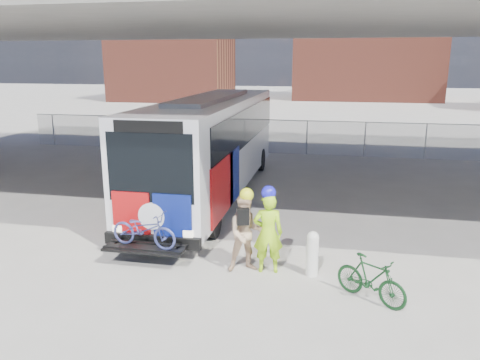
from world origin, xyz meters
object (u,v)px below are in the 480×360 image
(cyclist_hivis, at_px, (268,231))
(cyclist_tan, at_px, (246,232))
(bollard, at_px, (312,252))
(bike_parked, at_px, (371,279))
(bus, at_px, (212,138))

(cyclist_hivis, distance_m, cyclist_tan, 0.51)
(bollard, bearing_deg, bike_parked, -38.09)
(cyclist_tan, relative_size, bike_parked, 1.25)
(bike_parked, bearing_deg, cyclist_tan, 106.65)
(bus, relative_size, bike_parked, 7.88)
(bus, distance_m, bollard, 7.66)
(bus, bearing_deg, bollard, -57.35)
(bus, height_order, cyclist_tan, bus)
(cyclist_tan, distance_m, bike_parked, 3.01)
(bollard, height_order, bike_parked, bollard)
(bus, distance_m, cyclist_hivis, 7.08)
(bollard, relative_size, cyclist_hivis, 0.51)
(bus, relative_size, cyclist_tan, 6.32)
(cyclist_hivis, bearing_deg, bollard, 170.27)
(bollard, bearing_deg, cyclist_hivis, 180.00)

